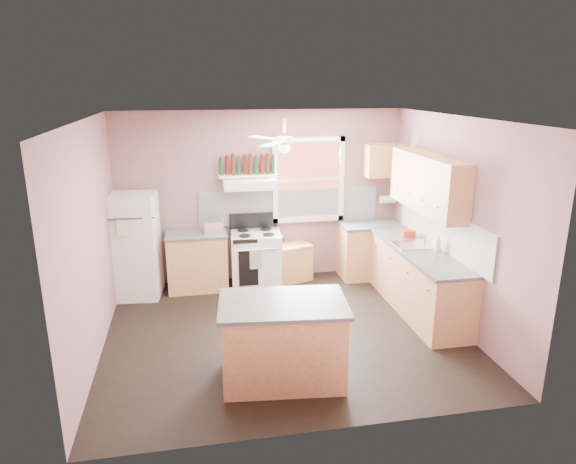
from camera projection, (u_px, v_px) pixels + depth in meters
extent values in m
plane|color=black|center=(285.00, 331.00, 6.64)|extent=(4.50, 4.50, 0.00)
plane|color=white|center=(284.00, 118.00, 5.87)|extent=(4.50, 4.50, 0.00)
cube|color=#875F5E|center=(262.00, 196.00, 8.16)|extent=(4.50, 0.05, 2.70)
cube|color=#875F5E|center=(456.00, 222.00, 6.66)|extent=(0.05, 4.00, 2.70)
cube|color=#875F5E|center=(89.00, 242.00, 5.85)|extent=(0.05, 4.00, 2.70)
cube|color=white|center=(290.00, 206.00, 8.26)|extent=(2.90, 0.03, 0.55)
cube|color=white|center=(442.00, 229.00, 6.99)|extent=(0.03, 2.60, 0.55)
cube|color=brown|center=(308.00, 180.00, 8.19)|extent=(1.00, 0.02, 1.20)
cube|color=white|center=(309.00, 180.00, 8.16)|extent=(1.16, 0.07, 1.36)
cube|color=white|center=(135.00, 246.00, 7.56)|extent=(0.72, 0.71, 1.56)
cube|color=#A87046|center=(197.00, 262.00, 7.93)|extent=(0.90, 0.60, 0.86)
cube|color=#49494C|center=(196.00, 234.00, 7.80)|extent=(0.92, 0.62, 0.04)
cube|color=silver|center=(213.00, 227.00, 7.77)|extent=(0.29, 0.19, 0.18)
cube|color=white|center=(256.00, 259.00, 8.04)|extent=(0.80, 0.69, 0.86)
cube|color=white|center=(249.00, 183.00, 7.79)|extent=(0.78, 0.50, 0.14)
cube|color=white|center=(248.00, 176.00, 7.87)|extent=(0.90, 0.26, 0.03)
cube|color=#A87046|center=(293.00, 264.00, 8.29)|extent=(0.64, 0.52, 0.55)
cube|color=#A87046|center=(370.00, 251.00, 8.43)|extent=(1.00, 0.60, 0.86)
cube|color=#A87046|center=(418.00, 281.00, 7.15)|extent=(0.60, 2.20, 0.86)
cube|color=#49494C|center=(372.00, 225.00, 8.31)|extent=(1.02, 0.62, 0.04)
cube|color=#49494C|center=(420.00, 251.00, 7.02)|extent=(0.62, 2.22, 0.04)
cube|color=silver|center=(414.00, 245.00, 7.20)|extent=(0.55, 0.45, 0.03)
cylinder|color=silver|center=(425.00, 240.00, 7.21)|extent=(0.03, 0.03, 0.14)
cube|color=#A87046|center=(428.00, 183.00, 6.98)|extent=(0.33, 1.80, 0.76)
cube|color=#A87046|center=(384.00, 160.00, 8.18)|extent=(0.60, 0.33, 0.52)
cylinder|color=white|center=(388.00, 199.00, 8.41)|extent=(0.26, 0.12, 0.12)
cube|color=#A87046|center=(283.00, 342.00, 5.47)|extent=(1.34, 0.93, 0.86)
cube|color=#49494C|center=(283.00, 304.00, 5.35)|extent=(1.42, 1.01, 0.04)
cylinder|color=white|center=(284.00, 140.00, 5.95)|extent=(0.20, 0.20, 0.08)
imported|color=silver|center=(438.00, 244.00, 6.90)|extent=(0.10, 0.10, 0.23)
cube|color=#B6290F|center=(409.00, 234.00, 7.57)|extent=(0.19, 0.14, 0.10)
cylinder|color=#143819|center=(221.00, 167.00, 7.76)|extent=(0.06, 0.06, 0.27)
cylinder|color=#590F0F|center=(227.00, 166.00, 7.77)|extent=(0.06, 0.06, 0.29)
cylinder|color=#3F230F|center=(233.00, 165.00, 7.78)|extent=(0.06, 0.06, 0.31)
cylinder|color=#143819|center=(239.00, 166.00, 7.81)|extent=(0.06, 0.06, 0.27)
cylinder|color=#590F0F|center=(245.00, 165.00, 7.82)|extent=(0.06, 0.06, 0.29)
cylinder|color=#3F230F|center=(250.00, 164.00, 7.83)|extent=(0.06, 0.06, 0.31)
cylinder|color=#143819|center=(256.00, 166.00, 7.85)|extent=(0.06, 0.06, 0.27)
cylinder|color=#590F0F|center=(262.00, 165.00, 7.87)|extent=(0.06, 0.06, 0.29)
cylinder|color=#3F230F|center=(268.00, 164.00, 7.88)|extent=(0.06, 0.06, 0.31)
cylinder|color=#143819|center=(273.00, 165.00, 7.90)|extent=(0.06, 0.06, 0.27)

